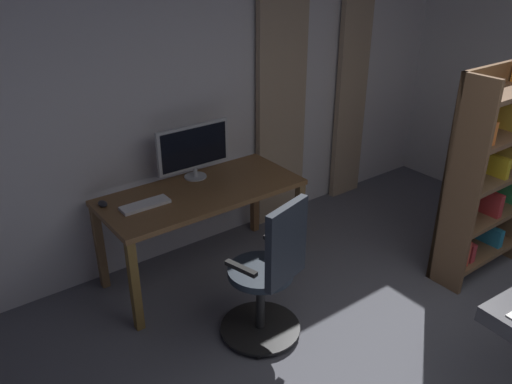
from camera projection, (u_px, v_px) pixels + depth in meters
name	position (u px, v px, depth m)	size (l,w,h in m)	color
back_room_partition	(224.00, 81.00, 4.39)	(5.17, 0.10, 2.82)	silver
curtain_left_panel	(352.00, 79.00, 5.16)	(0.38, 0.06, 2.47)	tan
curtain_right_panel	(281.00, 94.00, 4.67)	(0.53, 0.06, 2.47)	tan
desk	(202.00, 201.00, 4.05)	(1.56, 0.70, 0.75)	brown
office_chair	(269.00, 278.00, 3.43)	(0.56, 0.56, 1.07)	black
computer_monitor	(194.00, 148.00, 4.12)	(0.63, 0.18, 0.44)	#B7BCC1
computer_keyboard	(145.00, 205.00, 3.77)	(0.36, 0.12, 0.02)	white
computer_mouse	(103.00, 204.00, 3.77)	(0.06, 0.10, 0.04)	#232328
bookshelf	(487.00, 173.00, 4.06)	(0.84, 0.30, 1.74)	brown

